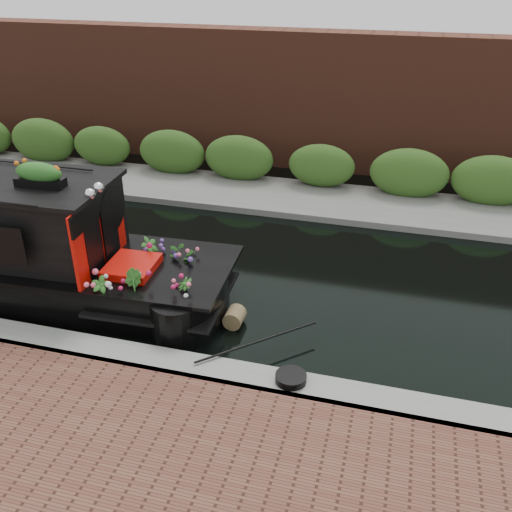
# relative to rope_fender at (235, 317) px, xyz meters

# --- Properties ---
(ground) EXTENTS (80.00, 80.00, 0.00)m
(ground) POSITION_rel_rope_fender_xyz_m (-1.81, 1.76, -0.17)
(ground) COLOR black
(ground) RESTS_ON ground
(near_bank_coping) EXTENTS (40.00, 0.60, 0.50)m
(near_bank_coping) POSITION_rel_rope_fender_xyz_m (-1.81, -1.54, -0.17)
(near_bank_coping) COLOR gray
(near_bank_coping) RESTS_ON ground
(far_bank_path) EXTENTS (40.00, 2.40, 0.34)m
(far_bank_path) POSITION_rel_rope_fender_xyz_m (-1.81, 5.96, -0.17)
(far_bank_path) COLOR slate
(far_bank_path) RESTS_ON ground
(far_hedge) EXTENTS (40.00, 1.10, 2.80)m
(far_hedge) POSITION_rel_rope_fender_xyz_m (-1.81, 6.86, -0.17)
(far_hedge) COLOR #31561C
(far_hedge) RESTS_ON ground
(far_brick_wall) EXTENTS (40.00, 1.00, 8.00)m
(far_brick_wall) POSITION_rel_rope_fender_xyz_m (-1.81, 8.96, -0.17)
(far_brick_wall) COLOR #572B1D
(far_brick_wall) RESTS_ON ground
(rope_fender) EXTENTS (0.34, 0.39, 0.34)m
(rope_fender) POSITION_rel_rope_fender_xyz_m (0.00, 0.00, 0.00)
(rope_fender) COLOR brown
(rope_fender) RESTS_ON ground
(coiled_mooring_rope) EXTENTS (0.48, 0.48, 0.12)m
(coiled_mooring_rope) POSITION_rel_rope_fender_xyz_m (1.37, -1.51, 0.14)
(coiled_mooring_rope) COLOR black
(coiled_mooring_rope) RESTS_ON near_bank_coping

